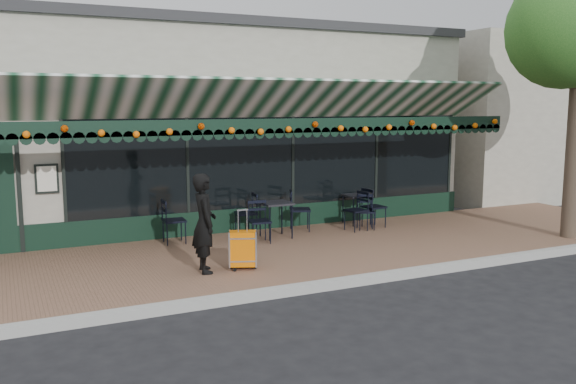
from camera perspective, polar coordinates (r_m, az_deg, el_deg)
name	(u,v)px	position (r m, az deg, el deg)	size (l,w,h in m)	color
ground	(322,289)	(9.72, 3.23, -9.01)	(80.00, 80.00, 0.00)	black
sidewalk	(271,255)	(11.43, -1.59, -5.96)	(18.00, 4.00, 0.15)	brown
curb	(325,285)	(9.63, 3.47, -8.71)	(18.00, 0.16, 0.15)	#9E9E99
restaurant_building	(183,127)	(16.60, -9.84, 6.05)	(12.00, 9.60, 4.50)	gray
neighbor_building_right	(534,117)	(23.78, 22.01, 6.53)	(12.00, 8.00, 4.80)	#B3AE9D
woman	(204,223)	(9.99, -7.85, -2.90)	(0.59, 0.39, 1.63)	black
suitcase	(243,249)	(10.19, -4.25, -5.37)	(0.50, 0.39, 1.00)	orange
cafe_table_a	(357,198)	(13.99, 6.46, -0.52)	(0.55, 0.55, 0.67)	black
cafe_table_b	(276,206)	(12.47, -1.14, -1.30)	(0.60, 0.60, 0.74)	black
chair_a_left	(356,211)	(13.29, 6.40, -1.76)	(0.43, 0.43, 0.86)	black
chair_a_right	(374,207)	(13.68, 8.05, -1.43)	(0.45, 0.45, 0.89)	black
chair_a_front	(366,212)	(13.44, 7.29, -1.86)	(0.38, 0.38, 0.77)	black
chair_b_left	(246,214)	(12.82, -3.96, -2.04)	(0.44, 0.44, 0.89)	black
chair_b_right	(300,210)	(13.17, 1.13, -1.70)	(0.45, 0.45, 0.90)	black
chair_b_front	(259,222)	(12.03, -2.69, -2.81)	(0.42, 0.42, 0.84)	black
chair_solo	(174,221)	(12.20, -10.61, -2.69)	(0.44, 0.44, 0.89)	black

